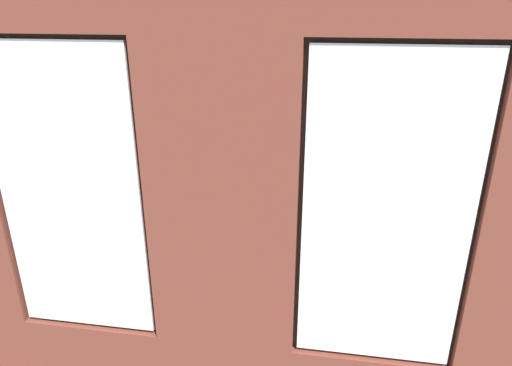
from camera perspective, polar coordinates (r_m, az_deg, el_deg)
ground_plane at (r=5.97m, az=2.03°, el=-7.34°), size 6.26×6.07×0.10m
brick_wall_with_windows at (r=2.82m, az=-4.43°, el=-1.17°), size 5.66×0.30×3.53m
white_wall_right at (r=6.13m, az=-25.12°, el=9.53°), size 0.10×5.07×3.53m
couch_by_window at (r=4.20m, az=-7.96°, el=-15.47°), size 2.04×0.87×0.80m
couch_left at (r=6.11m, az=22.60°, el=-4.40°), size 0.98×1.76×0.80m
coffee_table at (r=5.65m, az=-3.16°, el=-4.19°), size 1.41×0.79×0.44m
cup_ceramic at (r=5.60m, az=-7.67°, el=-3.48°), size 0.08×0.08×0.09m
candle_jar at (r=5.73m, az=-4.69°, el=-2.72°), size 0.08×0.08×0.10m
table_plant_small at (r=5.44m, az=-2.37°, el=-3.07°), size 0.15×0.15×0.24m
remote_silver at (r=5.68m, az=0.95°, el=-3.29°), size 0.12×0.18×0.02m
media_console at (r=6.76m, az=-19.02°, el=-1.86°), size 1.23×0.42×0.56m
tv_flatscreen at (r=6.53m, az=-19.73°, el=3.65°), size 1.13×0.20×0.80m
papasan_chair at (r=7.32m, az=-0.43°, el=2.44°), size 1.00×1.00×0.66m
potted_plant_mid_room_small at (r=6.37m, az=11.83°, el=-1.39°), size 0.45×0.45×0.58m
potted_plant_between_couches at (r=4.04m, az=13.34°, el=-15.56°), size 0.45×0.45×0.70m
potted_plant_by_left_couch at (r=7.20m, az=17.45°, el=0.56°), size 0.34×0.34×0.55m
potted_plant_foreground_right at (r=7.94m, az=-11.91°, el=6.79°), size 1.16×1.17×1.32m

